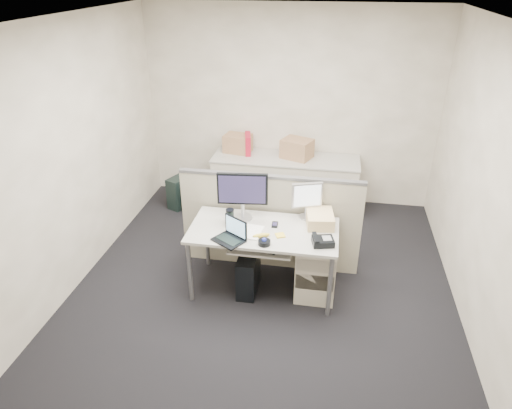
% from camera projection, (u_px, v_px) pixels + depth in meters
% --- Properties ---
extents(floor, '(4.00, 4.50, 0.01)m').
position_uv_depth(floor, '(263.00, 287.00, 4.94)').
color(floor, black).
rests_on(floor, ground).
extents(ceiling, '(4.00, 4.50, 0.01)m').
position_uv_depth(ceiling, '(266.00, 20.00, 3.69)').
color(ceiling, white).
rests_on(ceiling, ground).
extents(wall_back, '(4.00, 0.02, 2.70)m').
position_uv_depth(wall_back, '(290.00, 108.00, 6.28)').
color(wall_back, white).
rests_on(wall_back, ground).
extents(wall_front, '(4.00, 0.02, 2.70)m').
position_uv_depth(wall_front, '(196.00, 346.00, 2.35)').
color(wall_front, white).
rests_on(wall_front, ground).
extents(wall_left, '(0.02, 4.50, 2.70)m').
position_uv_depth(wall_left, '(70.00, 159.00, 4.62)').
color(wall_left, white).
rests_on(wall_left, ground).
extents(wall_right, '(0.02, 4.50, 2.70)m').
position_uv_depth(wall_right, '(489.00, 189.00, 4.01)').
color(wall_right, white).
rests_on(wall_right, ground).
extents(desk, '(1.50, 0.75, 0.73)m').
position_uv_depth(desk, '(264.00, 235.00, 4.63)').
color(desk, beige).
rests_on(desk, floor).
extents(keyboard_tray, '(0.62, 0.32, 0.02)m').
position_uv_depth(keyboard_tray, '(261.00, 248.00, 4.49)').
color(keyboard_tray, beige).
rests_on(keyboard_tray, desk).
extents(drawer_pedestal, '(0.40, 0.55, 0.65)m').
position_uv_depth(drawer_pedestal, '(316.00, 265.00, 4.75)').
color(drawer_pedestal, beige).
rests_on(drawer_pedestal, floor).
extents(cubicle_partition, '(2.00, 0.06, 1.10)m').
position_uv_depth(cubicle_partition, '(270.00, 223.00, 5.07)').
color(cubicle_partition, '#A49D8A').
rests_on(cubicle_partition, floor).
extents(back_counter, '(2.00, 0.60, 0.72)m').
position_uv_depth(back_counter, '(285.00, 183.00, 6.46)').
color(back_counter, beige).
rests_on(back_counter, floor).
extents(monitor_main, '(0.54, 0.26, 0.52)m').
position_uv_depth(monitor_main, '(243.00, 197.00, 4.68)').
color(monitor_main, black).
rests_on(monitor_main, desk).
extents(monitor_small, '(0.35, 0.26, 0.39)m').
position_uv_depth(monitor_small, '(307.00, 201.00, 4.73)').
color(monitor_small, '#B7B7BC').
rests_on(monitor_small, desk).
extents(laptop, '(0.36, 0.33, 0.21)m').
position_uv_depth(laptop, '(228.00, 232.00, 4.35)').
color(laptop, black).
rests_on(laptop, desk).
extents(trackball, '(0.14, 0.14, 0.05)m').
position_uv_depth(trackball, '(264.00, 242.00, 4.34)').
color(trackball, black).
rests_on(trackball, desk).
extents(desk_phone, '(0.23, 0.21, 0.06)m').
position_uv_depth(desk_phone, '(323.00, 241.00, 4.34)').
color(desk_phone, black).
rests_on(desk_phone, desk).
extents(paper_stack, '(0.25, 0.30, 0.01)m').
position_uv_depth(paper_stack, '(251.00, 232.00, 4.55)').
color(paper_stack, white).
rests_on(paper_stack, desk).
extents(sticky_pad, '(0.12, 0.12, 0.01)m').
position_uv_depth(sticky_pad, '(280.00, 235.00, 4.48)').
color(sticky_pad, yellow).
rests_on(sticky_pad, desk).
extents(travel_mug, '(0.10, 0.10, 0.17)m').
position_uv_depth(travel_mug, '(230.00, 218.00, 4.63)').
color(travel_mug, black).
rests_on(travel_mug, desk).
extents(banana, '(0.18, 0.11, 0.04)m').
position_uv_depth(banana, '(261.00, 235.00, 4.46)').
color(banana, '#FFF142').
rests_on(banana, desk).
extents(cellphone, '(0.07, 0.12, 0.02)m').
position_uv_depth(cellphone, '(275.00, 225.00, 4.67)').
color(cellphone, black).
rests_on(cellphone, desk).
extents(manila_folders, '(0.31, 0.38, 0.13)m').
position_uv_depth(manila_folders, '(320.00, 219.00, 4.66)').
color(manila_folders, beige).
rests_on(manila_folders, desk).
extents(keyboard, '(0.52, 0.32, 0.03)m').
position_uv_depth(keyboard, '(256.00, 243.00, 4.53)').
color(keyboard, black).
rests_on(keyboard, keyboard_tray).
extents(pc_tower_desk, '(0.19, 0.47, 0.44)m').
position_uv_depth(pc_tower_desk, '(249.00, 272.00, 4.82)').
color(pc_tower_desk, black).
rests_on(pc_tower_desk, floor).
extents(pc_tower_spare_dark, '(0.37, 0.52, 0.45)m').
position_uv_depth(pc_tower_spare_dark, '(183.00, 190.00, 6.55)').
color(pc_tower_spare_dark, black).
rests_on(pc_tower_spare_dark, floor).
extents(pc_tower_spare_silver, '(0.30, 0.47, 0.41)m').
position_uv_depth(pc_tower_spare_silver, '(190.00, 194.00, 6.50)').
color(pc_tower_spare_silver, '#B7B7BC').
rests_on(pc_tower_spare_silver, floor).
extents(cardboard_box_left, '(0.40, 0.33, 0.27)m').
position_uv_depth(cardboard_box_left, '(238.00, 144.00, 6.44)').
color(cardboard_box_left, tan).
rests_on(cardboard_box_left, back_counter).
extents(cardboard_box_right, '(0.47, 0.43, 0.28)m').
position_uv_depth(cardboard_box_right, '(297.00, 149.00, 6.24)').
color(cardboard_box_right, tan).
rests_on(cardboard_box_right, back_counter).
extents(red_binder, '(0.14, 0.32, 0.29)m').
position_uv_depth(red_binder, '(248.00, 144.00, 6.39)').
color(red_binder, '#B7142B').
rests_on(red_binder, back_counter).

